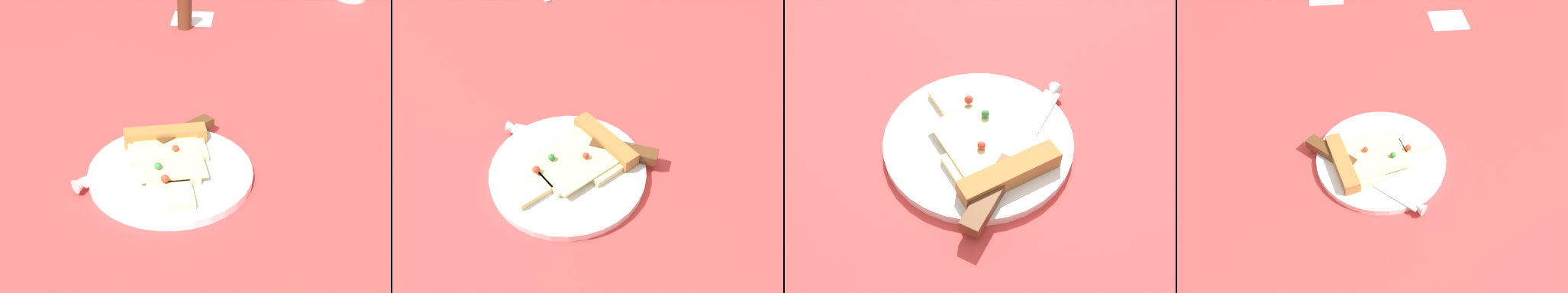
# 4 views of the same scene
# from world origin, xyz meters

# --- Properties ---
(ground_plane) EXTENTS (1.57, 1.57, 0.03)m
(ground_plane) POSITION_xyz_m (-0.00, 0.00, -0.01)
(ground_plane) COLOR #D13838
(ground_plane) RESTS_ON ground
(plate) EXTENTS (0.23, 0.23, 0.01)m
(plate) POSITION_xyz_m (0.02, 0.10, 0.01)
(plate) COLOR silver
(plate) RESTS_ON ground_plane
(pizza_slice) EXTENTS (0.13, 0.19, 0.02)m
(pizza_slice) POSITION_xyz_m (0.03, 0.07, 0.02)
(pizza_slice) COLOR beige
(pizza_slice) RESTS_ON plate
(knife) EXTENTS (0.18, 0.19, 0.02)m
(knife) POSITION_xyz_m (0.04, 0.04, 0.02)
(knife) COLOR silver
(knife) RESTS_ON plate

